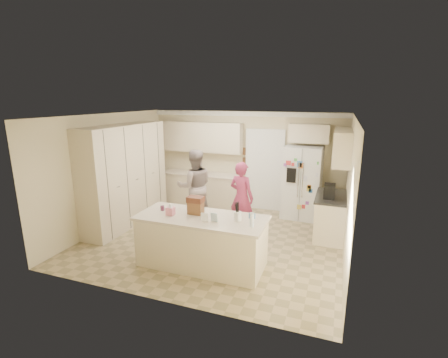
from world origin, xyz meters
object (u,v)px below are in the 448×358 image
(refrigerator, at_px, (302,183))
(utensil_crock, at_px, (238,216))
(teen_girl, at_px, (241,197))
(island_base, at_px, (202,242))
(coffee_maker, at_px, (329,191))
(tissue_box, at_px, (170,211))
(teen_boy, at_px, (195,186))
(dollhouse_body, at_px, (196,208))

(refrigerator, height_order, utensil_crock, refrigerator)
(teen_girl, bearing_deg, island_base, 98.81)
(coffee_maker, relative_size, tissue_box, 2.14)
(refrigerator, distance_m, teen_boy, 2.64)
(coffee_maker, bearing_deg, refrigerator, 120.28)
(coffee_maker, relative_size, utensil_crock, 2.00)
(coffee_maker, distance_m, utensil_crock, 2.32)
(tissue_box, bearing_deg, utensil_crock, 7.13)
(island_base, distance_m, tissue_box, 0.79)
(coffee_maker, relative_size, dollhouse_body, 1.15)
(coffee_maker, height_order, teen_boy, teen_boy)
(tissue_box, height_order, teen_girl, teen_girl)
(island_base, xyz_separation_m, teen_girl, (0.22, 1.71, 0.36))
(refrigerator, relative_size, utensil_crock, 12.00)
(tissue_box, bearing_deg, coffee_maker, 37.57)
(island_base, distance_m, teen_girl, 1.76)
(refrigerator, bearing_deg, dollhouse_body, -114.32)
(tissue_box, xyz_separation_m, dollhouse_body, (0.40, 0.20, 0.04))
(island_base, xyz_separation_m, dollhouse_body, (-0.15, 0.10, 0.60))
(utensil_crock, relative_size, teen_girl, 0.09)
(dollhouse_body, bearing_deg, refrigerator, 62.93)
(teen_girl, bearing_deg, tissue_box, 83.08)
(refrigerator, height_order, teen_girl, refrigerator)
(island_base, xyz_separation_m, teen_boy, (-0.99, 1.88, 0.45))
(tissue_box, relative_size, teen_boy, 0.08)
(utensil_crock, bearing_deg, tissue_box, -172.87)
(coffee_maker, relative_size, island_base, 0.14)
(coffee_maker, height_order, island_base, coffee_maker)
(tissue_box, relative_size, teen_girl, 0.09)
(tissue_box, bearing_deg, dollhouse_body, 26.57)
(tissue_box, bearing_deg, teen_girl, 67.01)
(teen_girl, bearing_deg, refrigerator, -114.16)
(tissue_box, distance_m, dollhouse_body, 0.45)
(utensil_crock, distance_m, dollhouse_body, 0.80)
(dollhouse_body, height_order, teen_boy, teen_boy)
(teen_girl, bearing_deg, utensil_crock, 120.67)
(refrigerator, distance_m, island_base, 3.39)
(island_base, bearing_deg, teen_boy, 117.84)
(island_base, distance_m, utensil_crock, 0.86)
(coffee_maker, distance_m, dollhouse_body, 2.84)
(teen_boy, distance_m, teen_girl, 1.23)
(teen_girl, bearing_deg, teen_boy, 7.90)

